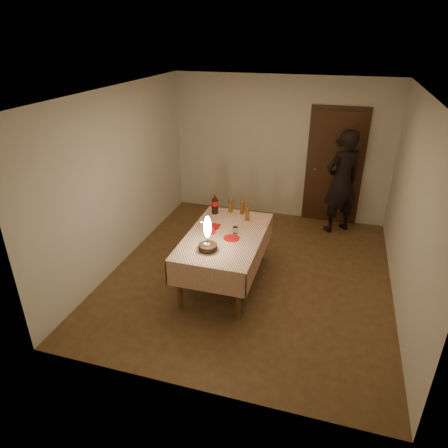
{
  "coord_description": "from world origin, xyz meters",
  "views": [
    {
      "loc": [
        1.06,
        -4.94,
        3.28
      ],
      "look_at": [
        -0.3,
        -0.37,
        0.95
      ],
      "focal_mm": 32.0,
      "sensor_mm": 36.0,
      "label": 1
    }
  ],
  "objects": [
    {
      "name": "birthday_cake",
      "position": [
        -0.39,
        -0.78,
        0.9
      ],
      "size": [
        0.3,
        0.3,
        0.47
      ],
      "color": "white",
      "rests_on": "dining_table"
    },
    {
      "name": "red_plate",
      "position": [
        -0.19,
        -0.4,
        0.77
      ],
      "size": [
        0.22,
        0.22,
        0.01
      ],
      "primitive_type": "cylinder",
      "color": "red",
      "rests_on": "dining_table"
    },
    {
      "name": "amber_bottle_mid",
      "position": [
        -0.25,
        0.41,
        0.88
      ],
      "size": [
        0.06,
        0.06,
        0.26
      ],
      "color": "#59380F",
      "rests_on": "dining_table"
    },
    {
      "name": "amber_bottle_left",
      "position": [
        -0.43,
        0.43,
        0.88
      ],
      "size": [
        0.06,
        0.06,
        0.26
      ],
      "color": "#59380F",
      "rests_on": "dining_table"
    },
    {
      "name": "napkin_stack",
      "position": [
        -0.52,
        -0.13,
        0.77
      ],
      "size": [
        0.15,
        0.15,
        0.02
      ],
      "primitive_type": "cube",
      "color": "#A81513",
      "rests_on": "dining_table"
    },
    {
      "name": "cola_bottle",
      "position": [
        -0.64,
        0.31,
        0.92
      ],
      "size": [
        0.1,
        0.1,
        0.32
      ],
      "color": "black",
      "rests_on": "dining_table"
    },
    {
      "name": "red_cup",
      "position": [
        -0.48,
        -0.33,
        0.81
      ],
      "size": [
        0.08,
        0.08,
        0.1
      ],
      "primitive_type": "cylinder",
      "color": "red",
      "rests_on": "dining_table"
    },
    {
      "name": "photographer",
      "position": [
        1.15,
        1.85,
        0.92
      ],
      "size": [
        0.8,
        0.76,
        1.83
      ],
      "color": "black",
      "rests_on": "ground"
    },
    {
      "name": "ground",
      "position": [
        0.0,
        0.0,
        0.0
      ],
      "size": [
        4.0,
        4.5,
        0.01
      ],
      "primitive_type": "cube",
      "color": "brown",
      "rests_on": "ground"
    },
    {
      "name": "clear_cup",
      "position": [
        -0.18,
        -0.23,
        0.81
      ],
      "size": [
        0.07,
        0.07,
        0.09
      ],
      "primitive_type": "cylinder",
      "color": "white",
      "rests_on": "dining_table"
    },
    {
      "name": "room_shell",
      "position": [
        0.03,
        0.08,
        1.65
      ],
      "size": [
        4.04,
        4.54,
        2.62
      ],
      "color": "beige",
      "rests_on": "ground"
    },
    {
      "name": "dining_table",
      "position": [
        -0.3,
        -0.32,
        0.66
      ],
      "size": [
        1.02,
        1.72,
        0.76
      ],
      "color": "brown",
      "rests_on": "ground"
    },
    {
      "name": "amber_bottle_right",
      "position": [
        -0.12,
        0.22,
        0.88
      ],
      "size": [
        0.06,
        0.06,
        0.26
      ],
      "color": "#59380F",
      "rests_on": "dining_table"
    }
  ]
}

